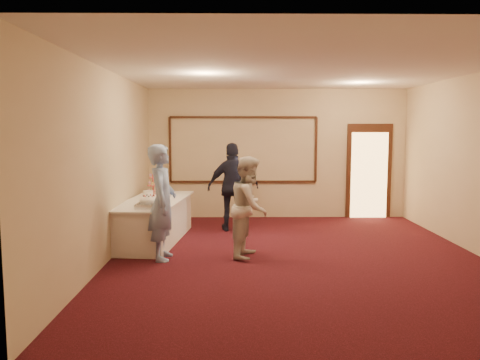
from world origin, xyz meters
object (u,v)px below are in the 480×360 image
tart (158,201)px  guest (233,187)px  buffet_table (154,220)px  cupcake_stand (153,186)px  woman (250,207)px  plate_stack_a (148,195)px  man (162,202)px  pavlova_tray (149,202)px  plate_stack_b (166,193)px

tart → guest: (1.35, 1.18, 0.10)m
tart → buffet_table: bearing=112.4°
buffet_table → cupcake_stand: 1.05m
woman → plate_stack_a: bearing=70.9°
man → woman: (1.39, 0.14, -0.10)m
tart → guest: bearing=41.2°
man → woman: man is taller
buffet_table → plate_stack_a: bearing=133.3°
cupcake_stand → plate_stack_a: size_ratio=2.33×
pavlova_tray → woman: size_ratio=0.34×
buffet_table → plate_stack_a: 0.50m
plate_stack_b → woman: (1.57, -1.45, -0.04)m
tart → plate_stack_a: bearing=120.4°
plate_stack_b → guest: 1.41m
buffet_table → guest: (1.47, 0.91, 0.51)m
pavlova_tray → plate_stack_a: (-0.18, 0.96, -0.01)m
plate_stack_b → tart: (-0.05, -0.63, -0.06)m
buffet_table → plate_stack_b: (0.17, 0.36, 0.47)m
plate_stack_b → man: bearing=-83.6°
man → guest: size_ratio=1.02×
cupcake_stand → man: bearing=-76.5°
pavlova_tray → woman: woman is taller
buffet_table → guest: 1.80m
plate_stack_a → tart: size_ratio=0.67×
pavlova_tray → woman: bearing=-9.2°
pavlova_tray → cupcake_stand: (-0.22, 1.70, 0.07)m
plate_stack_a → guest: size_ratio=0.10×
buffet_table → plate_stack_b: plate_stack_b is taller
cupcake_stand → man: (0.51, -2.12, -0.01)m
buffet_table → cupcake_stand: size_ratio=6.11×
cupcake_stand → woman: size_ratio=0.27×
plate_stack_a → buffet_table: bearing=-46.7°
buffet_table → pavlova_tray: 0.95m
tart → plate_stack_b: bearing=85.3°
tart → man: man is taller
man → tart: bearing=12.4°
plate_stack_a → woman: (1.86, -1.23, -0.03)m
buffet_table → plate_stack_b: size_ratio=13.06×
buffet_table → tart: 0.51m
pavlova_tray → cupcake_stand: bearing=97.3°
tart → pavlova_tray: bearing=-96.1°
buffet_table → woman: (1.73, -1.09, 0.43)m
tart → guest: size_ratio=0.16×
plate_stack_b → buffet_table: bearing=-114.9°
woman → guest: size_ratio=0.91×
plate_stack_b → tart: plate_stack_b is taller
buffet_table → pavlova_tray: pavlova_tray is taller
buffet_table → plate_stack_a: plate_stack_a is taller
plate_stack_b → pavlova_tray: bearing=-95.4°
plate_stack_b → man: (0.18, -1.59, 0.06)m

